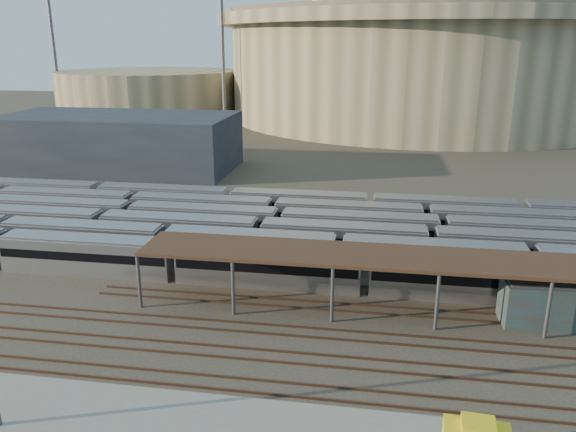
% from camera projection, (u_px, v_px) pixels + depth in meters
% --- Properties ---
extents(ground, '(420.00, 420.00, 0.00)m').
position_uv_depth(ground, '(224.00, 321.00, 47.94)').
color(ground, '#383026').
rests_on(ground, ground).
extents(apron, '(50.00, 9.00, 0.20)m').
position_uv_depth(apron, '(80.00, 427.00, 34.55)').
color(apron, gray).
rests_on(apron, ground).
extents(subway_trains, '(123.13, 23.90, 3.60)m').
position_uv_depth(subway_trains, '(233.00, 230.00, 65.44)').
color(subway_trains, '#B8B8BD').
rests_on(subway_trains, ground).
extents(inspection_shed, '(60.30, 6.00, 5.30)m').
position_uv_depth(inspection_shed, '(489.00, 265.00, 46.86)').
color(inspection_shed, '#525357').
rests_on(inspection_shed, ground).
extents(empty_tracks, '(170.00, 9.62, 0.18)m').
position_uv_depth(empty_tracks, '(206.00, 350.00, 43.20)').
color(empty_tracks, '#4C3323').
rests_on(empty_tracks, ground).
extents(stadium, '(124.00, 124.00, 32.50)m').
position_uv_depth(stadium, '(424.00, 63.00, 171.09)').
color(stadium, tan).
rests_on(stadium, ground).
extents(secondary_arena, '(56.00, 56.00, 14.00)m').
position_uv_depth(secondary_arena, '(150.00, 93.00, 177.51)').
color(secondary_arena, tan).
rests_on(secondary_arena, ground).
extents(service_building, '(42.00, 20.00, 10.00)m').
position_uv_depth(service_building, '(119.00, 142.00, 103.62)').
color(service_building, '#1E232D').
rests_on(service_building, ground).
extents(floodlight_0, '(4.00, 1.00, 38.40)m').
position_uv_depth(floodlight_0, '(223.00, 50.00, 150.00)').
color(floodlight_0, '#525357').
rests_on(floodlight_0, ground).
extents(floodlight_1, '(4.00, 1.00, 38.40)m').
position_uv_depth(floodlight_1, '(54.00, 49.00, 167.84)').
color(floodlight_1, '#525357').
rests_on(floodlight_1, ground).
extents(floodlight_3, '(4.00, 1.00, 38.40)m').
position_uv_depth(floodlight_3, '(318.00, 48.00, 194.04)').
color(floodlight_3, '#525357').
rests_on(floodlight_3, ground).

